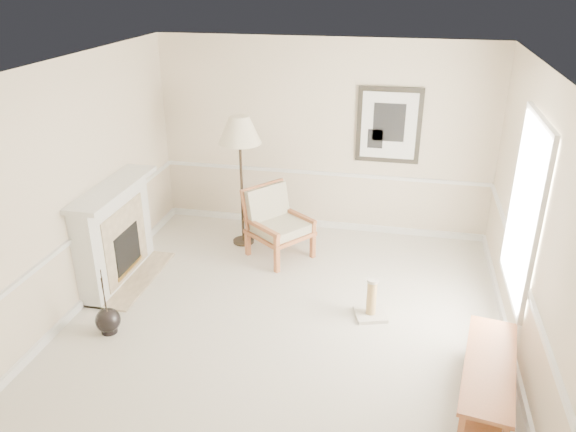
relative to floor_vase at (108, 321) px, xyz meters
The scene contains 8 objects.
ground 1.98m from the floor_vase, 16.02° to the left, with size 5.50×5.50×0.00m, color silver.
room 2.74m from the floor_vase, 16.99° to the left, with size 5.04×5.54×2.92m.
fireplace 1.32m from the floor_vase, 111.02° to the left, with size 0.64×1.64×1.31m.
floor_vase is the anchor object (origin of this frame).
armchair 2.68m from the floor_vase, 58.16° to the left, with size 1.08×1.07×0.99m.
floor_lamp 3.05m from the floor_vase, 71.13° to the left, with size 0.79×0.79×1.92m.
bench 4.04m from the floor_vase, ahead, with size 0.69×1.57×0.43m.
scratching_post 3.01m from the floor_vase, 18.02° to the left, with size 0.44×0.44×0.50m.
Camera 1 is at (1.16, -5.28, 3.79)m, focal length 35.00 mm.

